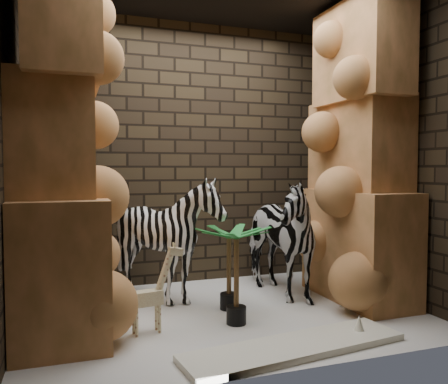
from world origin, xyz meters
name	(u,v)px	position (x,y,z in m)	size (l,w,h in m)	color
floor	(226,313)	(0.00, 0.00, 0.00)	(3.50, 3.50, 0.00)	silver
wall_back	(190,153)	(0.00, 1.25, 1.50)	(3.50, 3.50, 0.00)	black
wall_front	(290,141)	(0.00, -1.25, 1.50)	(3.50, 3.50, 0.00)	black
wall_left	(12,146)	(-1.75, 0.00, 1.50)	(3.00, 3.00, 0.00)	black
wall_right	(387,151)	(1.75, 0.00, 1.50)	(3.00, 3.00, 0.00)	black
rock_pillar_left	(60,146)	(-1.40, 0.00, 1.50)	(0.68, 1.30, 3.00)	#E0945B
rock_pillar_right	(360,151)	(1.42, 0.00, 1.50)	(0.58, 1.25, 3.00)	#E0945B
zebra_right	(273,228)	(0.66, 0.40, 0.71)	(0.65, 1.20, 1.42)	white
zebra_left	(167,246)	(-0.43, 0.51, 0.56)	(1.00, 1.24, 1.13)	white
giraffe_toy	(146,288)	(-0.76, -0.27, 0.37)	(0.38, 0.13, 0.73)	beige
palm_front	(229,268)	(0.07, 0.11, 0.39)	(0.36, 0.36, 0.79)	#196E2D
palm_back	(236,275)	(-0.01, -0.29, 0.42)	(0.36, 0.36, 0.84)	#196E2D
surfboard	(295,347)	(0.20, -0.96, 0.03)	(1.73, 0.43, 0.05)	white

